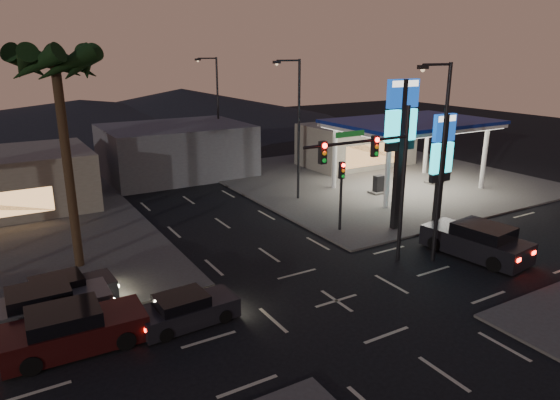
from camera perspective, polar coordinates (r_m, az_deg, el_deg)
ground at (r=22.38m, az=6.46°, el=-11.38°), size 140.00×140.00×0.00m
corner_lot_ne at (r=43.59m, az=10.64°, el=2.49°), size 24.00×24.00×0.12m
gas_station at (r=39.80m, az=14.84°, el=8.27°), size 12.20×8.20×5.47m
convenience_store at (r=48.18m, az=8.66°, el=6.28°), size 10.00×6.00×4.00m
pylon_sign_tall at (r=29.82m, az=13.65°, el=8.29°), size 2.20×0.35×9.00m
pylon_sign_short at (r=31.22m, az=18.03°, el=5.06°), size 1.60×0.35×7.00m
traffic_signal_mast at (r=24.30m, az=11.13°, el=3.84°), size 6.10×0.39×8.00m
pedestal_signal at (r=29.65m, az=7.03°, el=1.73°), size 0.32×0.39×4.30m
streetlight_near at (r=25.65m, az=17.77°, el=5.14°), size 2.14×0.25×10.00m
streetlight_mid at (r=35.48m, az=1.89°, el=8.89°), size 2.14×0.25×10.00m
streetlight_far at (r=47.79m, az=-7.34°, el=10.75°), size 2.14×0.25×10.00m
palm_a at (r=25.34m, az=-24.19°, el=12.85°), size 4.41×4.41×10.86m
building_far_mid at (r=44.73m, az=-11.79°, el=5.59°), size 12.00×9.00×4.40m
hill_right at (r=80.74m, az=-11.12°, el=10.61°), size 50.00×50.00×5.00m
hill_center at (r=77.05m, az=-21.75°, el=9.11°), size 60.00×60.00×4.00m
car_lane_a_front at (r=20.62m, az=-10.61°, el=-12.26°), size 4.08×1.87×1.31m
car_lane_a_mid at (r=20.16m, az=-22.56°, el=-13.53°), size 5.13×2.29×1.65m
car_lane_b_front at (r=22.34m, az=-25.07°, el=-10.95°), size 4.78×2.04×1.55m
car_lane_b_mid at (r=23.47m, az=-23.50°, el=-9.65°), size 4.25×1.96×1.36m
suv_station at (r=28.42m, az=21.60°, el=-4.41°), size 2.96×5.70×1.82m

